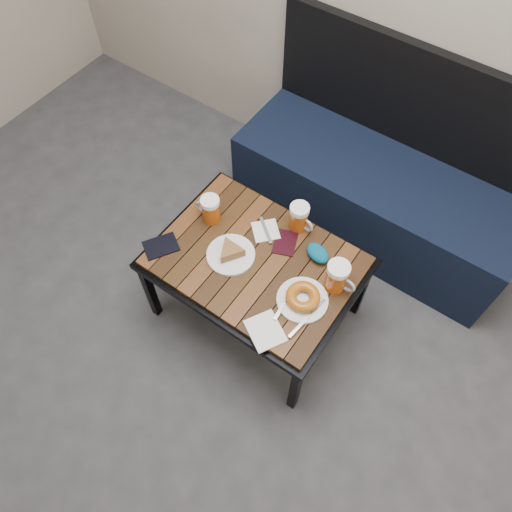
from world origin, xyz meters
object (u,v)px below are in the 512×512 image
Objects in this scene: beer_mug_left at (210,209)px; plate_bagel at (303,298)px; bench at (377,191)px; knit_pouch at (318,253)px; plate_pie at (231,253)px; passport_navy at (161,246)px; passport_burgundy at (285,242)px; beer_mug_right at (337,277)px; cafe_table at (256,265)px; beer_mug_centre at (299,217)px.

beer_mug_left is 0.55m from plate_bagel.
bench reaches higher than knit_pouch.
passport_navy is (-0.26, -0.13, -0.02)m from plate_pie.
passport_burgundy is (0.15, 0.18, -0.02)m from plate_pie.
plate_bagel is (-0.07, -0.13, -0.05)m from beer_mug_right.
knit_pouch is at bearing 38.83° from cafe_table.
plate_pie is (0.18, -0.10, -0.04)m from beer_mug_left.
passport_burgundy is 0.15m from knit_pouch.
plate_pie is (-0.29, -0.82, 0.22)m from bench.
beer_mug_centre is at bearing 125.04° from plate_bagel.
beer_mug_right reaches higher than knit_pouch.
bench is 0.86m from plate_bagel.
beer_mug_centre is 0.92× the size of beer_mug_right.
plate_bagel is (0.35, -0.01, 0.00)m from plate_pie.
beer_mug_left is 0.49× the size of plate_bagel.
passport_burgundy is (0.00, -0.10, -0.06)m from beer_mug_centre.
bench is 0.90m from beer_mug_left.
beer_mug_left reaches higher than plate_bagel.
beer_mug_left is at bearing 171.46° from passport_burgundy.
bench is at bearing 91.88° from passport_navy.
knit_pouch is at bearing 105.88° from plate_bagel.
knit_pouch reaches higher than passport_navy.
cafe_table is 0.15m from passport_burgundy.
beer_mug_centre reaches higher than cafe_table.
beer_mug_left is 0.34m from passport_burgundy.
bench reaches higher than plate_pie.
plate_bagel is at bearing -1.30° from plate_pie.
bench reaches higher than beer_mug_centre.
cafe_table is at bearing -132.27° from passport_burgundy.
knit_pouch is (0.56, 0.33, 0.02)m from passport_navy.
passport_navy is 1.10× the size of passport_burgundy.
knit_pouch is at bearing 152.31° from beer_mug_right.
plate_bagel is (0.53, -0.11, -0.04)m from beer_mug_left.
beer_mug_right is at bearing -30.80° from knit_pouch.
plate_bagel is 0.63m from passport_navy.
beer_mug_centre is (0.05, 0.24, 0.11)m from cafe_table.
beer_mug_left is 0.60m from beer_mug_right.
bench reaches higher than cafe_table.
bench is at bearing 94.46° from plate_bagel.
beer_mug_centre is (0.33, 0.18, 0.00)m from beer_mug_left.
cafe_table is 5.88× the size of beer_mug_right.
cafe_table is at bearing -103.73° from bench.
knit_pouch reaches higher than cafe_table.
knit_pouch is (-0.06, 0.21, 0.00)m from plate_bagel.
passport_burgundy is at bearing 50.85° from plate_pie.
beer_mug_centre is at bearing 153.01° from beer_mug_right.
plate_bagel is 0.28m from passport_burgundy.
passport_burgundy is (-0.27, 0.06, -0.07)m from beer_mug_right.
bench reaches higher than beer_mug_left.
cafe_table is 3.19× the size of plate_bagel.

